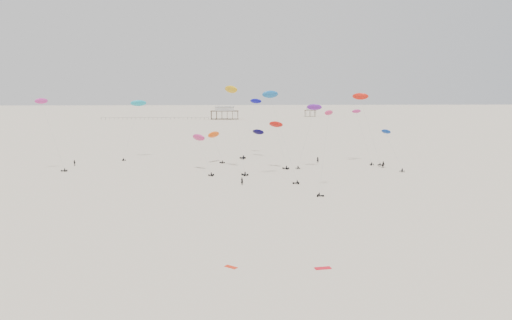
{
  "coord_description": "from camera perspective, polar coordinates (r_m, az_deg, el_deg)",
  "views": [
    {
      "loc": [
        -6.08,
        -27.71,
        23.95
      ],
      "look_at": [
        0.0,
        88.0,
        7.0
      ],
      "focal_mm": 35.0,
      "sensor_mm": 36.0,
      "label": 1
    }
  ],
  "objects": [
    {
      "name": "grounded_kite_b",
      "position": [
        68.55,
        -2.88,
        -12.14
      ],
      "size": [
        1.84,
        1.68,
        0.07
      ],
      "primitive_type": "cube",
      "rotation": [
        0.0,
        0.0,
        -0.68
      ],
      "color": "red",
      "rests_on": "ground"
    },
    {
      "name": "spectator_3",
      "position": [
        160.65,
        7.06,
        -0.31
      ],
      "size": [
        0.92,
        0.72,
        2.26
      ],
      "primitive_type": "imported",
      "rotation": [
        0.0,
        0.0,
        2.94
      ],
      "color": "black",
      "rests_on": "ground"
    },
    {
      "name": "rig_1",
      "position": [
        161.5,
        11.98,
        3.45
      ],
      "size": [
        5.93,
        10.33,
        17.62
      ],
      "rotation": [
        0.0,
        0.0,
        2.71
      ],
      "color": "black",
      "rests_on": "ground"
    },
    {
      "name": "spectator_0",
      "position": [
        123.45,
        -1.61,
        -2.87
      ],
      "size": [
        0.99,
        0.91,
        2.25
      ],
      "primitive_type": "imported",
      "rotation": [
        0.0,
        0.0,
        2.59
      ],
      "color": "black",
      "rests_on": "ground"
    },
    {
      "name": "rig_7",
      "position": [
        148.13,
        2.52,
        3.1
      ],
      "size": [
        6.44,
        6.8,
        14.22
      ],
      "rotation": [
        0.0,
        0.0,
        1.07
      ],
      "color": "black",
      "rests_on": "ground"
    },
    {
      "name": "ground_plane",
      "position": [
        229.04,
        -1.47,
        2.32
      ],
      "size": [
        900.0,
        900.0,
        0.0
      ],
      "primitive_type": "plane",
      "color": "beige"
    },
    {
      "name": "rig_3",
      "position": [
        149.39,
        6.33,
        4.7
      ],
      "size": [
        8.36,
        5.78,
        19.22
      ],
      "rotation": [
        0.0,
        0.0,
        6.02
      ],
      "color": "black",
      "rests_on": "ground"
    },
    {
      "name": "rig_4",
      "position": [
        173.71,
        0.05,
        2.89
      ],
      "size": [
        9.0,
        11.85,
        12.22
      ],
      "rotation": [
        0.0,
        0.0,
        3.5
      ],
      "color": "black",
      "rests_on": "ground"
    },
    {
      "name": "rig_9",
      "position": [
        155.97,
        -22.74,
        4.3
      ],
      "size": [
        9.6,
        6.65,
        21.09
      ],
      "rotation": [
        0.0,
        0.0,
        1.38
      ],
      "color": "black",
      "rests_on": "ground"
    },
    {
      "name": "rig_0",
      "position": [
        149.91,
        15.29,
        1.56
      ],
      "size": [
        5.94,
        8.5,
        12.19
      ],
      "rotation": [
        0.0,
        0.0,
        5.9
      ],
      "color": "black",
      "rests_on": "ground"
    },
    {
      "name": "rig_12",
      "position": [
        144.85,
        -6.36,
        1.99
      ],
      "size": [
        7.68,
        14.98,
        14.33
      ],
      "rotation": [
        0.0,
        0.0,
        5.69
      ],
      "color": "black",
      "rests_on": "ground"
    },
    {
      "name": "rig_6",
      "position": [
        133.03,
        2.05,
        6.13
      ],
      "size": [
        9.16,
        15.23,
        24.82
      ],
      "rotation": [
        0.0,
        0.0,
        1.47
      ],
      "color": "black",
      "rests_on": "ground"
    },
    {
      "name": "spectator_2",
      "position": [
        163.09,
        -20.02,
        -0.63
      ],
      "size": [
        1.4,
        1.24,
        2.09
      ],
      "primitive_type": "imported",
      "rotation": [
        0.0,
        0.0,
        5.69
      ],
      "color": "black",
      "rests_on": "ground"
    },
    {
      "name": "spectator_1",
      "position": [
        154.27,
        14.35,
        -0.87
      ],
      "size": [
        1.26,
        1.02,
        2.25
      ],
      "primitive_type": "imported",
      "rotation": [
        0.0,
        0.0,
        5.89
      ],
      "color": "black",
      "rests_on": "ground"
    },
    {
      "name": "rig_8",
      "position": [
        116.74,
        7.96,
        2.03
      ],
      "size": [
        6.24,
        13.31,
        20.55
      ],
      "rotation": [
        0.0,
        0.0,
        4.44
      ],
      "color": "black",
      "rests_on": "ground"
    },
    {
      "name": "rig_2",
      "position": [
        164.2,
        12.07,
        6.38
      ],
      "size": [
        7.93,
        12.83,
        23.12
      ],
      "rotation": [
        0.0,
        0.0,
        3.72
      ],
      "color": "black",
      "rests_on": "ground"
    },
    {
      "name": "pavilion_small",
      "position": [
        413.53,
        6.22,
        5.44
      ],
      "size": [
        9.0,
        7.0,
        8.0
      ],
      "color": "brown",
      "rests_on": "ground"
    },
    {
      "name": "rig_11",
      "position": [
        175.26,
        -13.43,
        5.82
      ],
      "size": [
        7.75,
        11.75,
        20.57
      ],
      "rotation": [
        0.0,
        0.0,
        0.48
      ],
      "color": "black",
      "rests_on": "ground"
    },
    {
      "name": "grounded_kite_a",
      "position": [
        68.62,
        7.65,
        -12.18
      ],
      "size": [
        2.31,
        1.23,
        0.08
      ],
      "primitive_type": "cube",
      "rotation": [
        0.0,
        0.0,
        0.15
      ],
      "color": "red",
      "rests_on": "ground"
    },
    {
      "name": "rig_13",
      "position": [
        159.54,
        -4.77,
        2.58
      ],
      "size": [
        6.21,
        5.77,
        10.31
      ],
      "rotation": [
        0.0,
        0.0,
        0.88
      ],
      "color": "black",
      "rests_on": "ground"
    },
    {
      "name": "rig_10",
      "position": [
        178.74,
        -0.37,
        5.26
      ],
      "size": [
        8.84,
        17.54,
        23.21
      ],
      "rotation": [
        0.0,
        0.0,
        1.84
      ],
      "color": "black",
      "rests_on": "ground"
    },
    {
      "name": "pier_fence",
      "position": [
        382.53,
        -11.45,
        4.69
      ],
      "size": [
        80.2,
        0.2,
        1.5
      ],
      "color": "black",
      "rests_on": "ground"
    },
    {
      "name": "rig_5",
      "position": [
        145.37,
        -2.63,
        6.61
      ],
      "size": [
        7.36,
        17.64,
        25.99
      ],
      "rotation": [
        0.0,
        0.0,
        0.75
      ],
      "color": "black",
      "rests_on": "ground"
    },
    {
      "name": "pavilion_main",
      "position": [
        378.24,
        -3.61,
        5.32
      ],
      "size": [
        21.0,
        13.0,
        9.8
      ],
      "color": "brown",
      "rests_on": "ground"
    }
  ]
}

